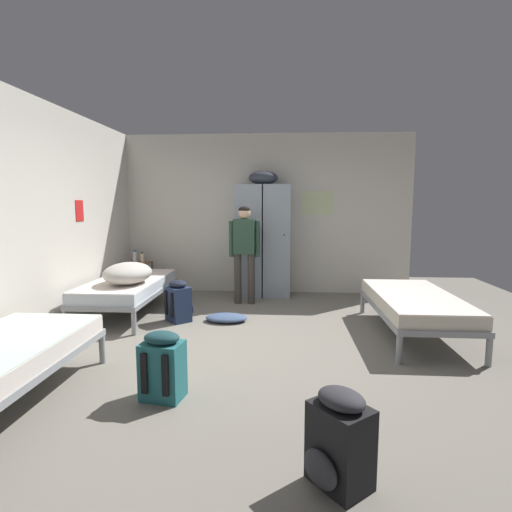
% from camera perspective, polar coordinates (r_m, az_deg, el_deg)
% --- Properties ---
extents(ground_plane, '(8.58, 8.58, 0.00)m').
position_cam_1_polar(ground_plane, '(4.59, -0.23, -12.30)').
color(ground_plane, slate).
extents(room_backdrop, '(4.94, 5.42, 2.72)m').
position_cam_1_polar(room_backdrop, '(5.83, -11.88, 5.42)').
color(room_backdrop, beige).
rests_on(room_backdrop, ground_plane).
extents(locker_bank, '(0.90, 0.55, 2.07)m').
position_cam_1_polar(locker_bank, '(6.74, 1.00, 2.52)').
color(locker_bank, '#8C99A3').
rests_on(locker_bank, ground_plane).
extents(shelf_unit, '(0.38, 0.30, 0.57)m').
position_cam_1_polar(shelf_unit, '(7.11, -16.08, -2.57)').
color(shelf_unit, brown).
rests_on(shelf_unit, ground_plane).
extents(bed_right, '(0.90, 1.90, 0.49)m').
position_cam_1_polar(bed_right, '(5.15, 21.44, -6.20)').
color(bed_right, gray).
rests_on(bed_right, ground_plane).
extents(bed_left_rear, '(0.90, 1.90, 0.49)m').
position_cam_1_polar(bed_left_rear, '(5.96, -17.59, -4.20)').
color(bed_left_rear, gray).
rests_on(bed_left_rear, ground_plane).
extents(bedding_heap, '(0.60, 0.79, 0.28)m').
position_cam_1_polar(bedding_heap, '(5.62, -17.65, -2.31)').
color(bedding_heap, '#B7B2A8').
rests_on(bedding_heap, bed_left_rear).
extents(person_traveler, '(0.48, 0.20, 1.50)m').
position_cam_1_polar(person_traveler, '(6.18, -1.64, 1.49)').
color(person_traveler, '#3D3833').
rests_on(person_traveler, ground_plane).
extents(water_bottle, '(0.07, 0.07, 0.20)m').
position_cam_1_polar(water_bottle, '(7.12, -16.72, -0.06)').
color(water_bottle, white).
rests_on(water_bottle, shelf_unit).
extents(lotion_bottle, '(0.06, 0.06, 0.17)m').
position_cam_1_polar(lotion_bottle, '(7.01, -15.75, -0.21)').
color(lotion_bottle, beige).
rests_on(lotion_bottle, shelf_unit).
extents(backpack_teal, '(0.35, 0.37, 0.55)m').
position_cam_1_polar(backpack_teal, '(3.42, -12.96, -14.94)').
color(backpack_teal, '#23666B').
rests_on(backpack_teal, ground_plane).
extents(backpack_black, '(0.42, 0.41, 0.55)m').
position_cam_1_polar(backpack_black, '(2.47, 11.62, -24.16)').
color(backpack_black, black).
rests_on(backpack_black, ground_plane).
extents(backpack_navy, '(0.42, 0.41, 0.55)m').
position_cam_1_polar(backpack_navy, '(5.46, -10.82, -6.34)').
color(backpack_navy, navy).
rests_on(backpack_navy, ground_plane).
extents(clothes_pile_denim, '(0.55, 0.37, 0.10)m').
position_cam_1_polar(clothes_pile_denim, '(5.41, -4.19, -8.67)').
color(clothes_pile_denim, '#42567A').
rests_on(clothes_pile_denim, ground_plane).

